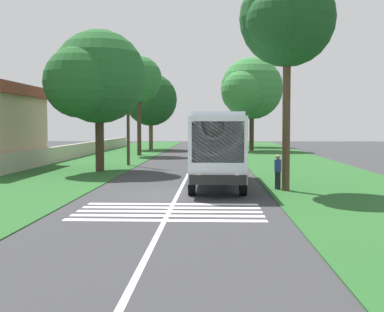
{
  "coord_description": "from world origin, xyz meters",
  "views": [
    {
      "loc": [
        -23.89,
        -1.59,
        3.15
      ],
      "look_at": [
        2.7,
        -0.54,
        1.6
      ],
      "focal_mm": 49.55,
      "sensor_mm": 36.0,
      "label": 1
    }
  ],
  "objects_px": {
    "roadside_tree_left_1": "(138,81)",
    "roadside_tree_right_2": "(245,89)",
    "trailing_car_1": "(217,150)",
    "trailing_minibus_0": "(215,139)",
    "roadside_tree_right_0": "(250,90)",
    "coach_bus": "(217,144)",
    "roadside_tree_left_0": "(150,101)",
    "roadside_tree_right_1": "(285,22)",
    "utility_pole": "(128,108)",
    "pedestrian": "(278,171)",
    "roadside_tree_left_2": "(96,80)",
    "trailing_car_0": "(214,153)"
  },
  "relations": [
    {
      "from": "roadside_tree_left_1",
      "to": "roadside_tree_right_2",
      "type": "xyz_separation_m",
      "value": [
        22.48,
        -12.26,
        0.69
      ]
    },
    {
      "from": "trailing_car_1",
      "to": "trailing_minibus_0",
      "type": "height_order",
      "value": "trailing_minibus_0"
    },
    {
      "from": "roadside_tree_right_0",
      "to": "roadside_tree_right_2",
      "type": "distance_m",
      "value": 12.32
    },
    {
      "from": "coach_bus",
      "to": "roadside_tree_left_0",
      "type": "bearing_deg",
      "value": 11.71
    },
    {
      "from": "roadside_tree_right_0",
      "to": "roadside_tree_right_1",
      "type": "distance_m",
      "value": 39.44
    },
    {
      "from": "utility_pole",
      "to": "pedestrian",
      "type": "xyz_separation_m",
      "value": [
        -15.2,
        -9.74,
        -3.58
      ]
    },
    {
      "from": "roadside_tree_right_2",
      "to": "utility_pole",
      "type": "bearing_deg",
      "value": 162.82
    },
    {
      "from": "coach_bus",
      "to": "roadside_tree_right_0",
      "type": "distance_m",
      "value": 37.7
    },
    {
      "from": "trailing_minibus_0",
      "to": "roadside_tree_right_0",
      "type": "relative_size",
      "value": 0.53
    },
    {
      "from": "coach_bus",
      "to": "roadside_tree_right_2",
      "type": "relative_size",
      "value": 0.95
    },
    {
      "from": "roadside_tree_left_2",
      "to": "pedestrian",
      "type": "relative_size",
      "value": 5.61
    },
    {
      "from": "utility_pole",
      "to": "roadside_tree_right_2",
      "type": "bearing_deg",
      "value": -17.18
    },
    {
      "from": "trailing_car_0",
      "to": "roadside_tree_left_2",
      "type": "relative_size",
      "value": 0.45
    },
    {
      "from": "roadside_tree_right_0",
      "to": "utility_pole",
      "type": "distance_m",
      "value": 26.37
    },
    {
      "from": "roadside_tree_left_0",
      "to": "pedestrian",
      "type": "relative_size",
      "value": 5.72
    },
    {
      "from": "roadside_tree_left_1",
      "to": "roadside_tree_right_2",
      "type": "relative_size",
      "value": 0.87
    },
    {
      "from": "roadside_tree_right_2",
      "to": "roadside_tree_left_1",
      "type": "bearing_deg",
      "value": 151.38
    },
    {
      "from": "coach_bus",
      "to": "trailing_minibus_0",
      "type": "relative_size",
      "value": 1.86
    },
    {
      "from": "trailing_car_0",
      "to": "roadside_tree_left_2",
      "type": "bearing_deg",
      "value": 145.52
    },
    {
      "from": "trailing_minibus_0",
      "to": "pedestrian",
      "type": "distance_m",
      "value": 37.89
    },
    {
      "from": "roadside_tree_left_0",
      "to": "roadside_tree_right_2",
      "type": "bearing_deg",
      "value": -52.38
    },
    {
      "from": "trailing_car_1",
      "to": "roadside_tree_right_2",
      "type": "relative_size",
      "value": 0.37
    },
    {
      "from": "pedestrian",
      "to": "roadside_tree_left_1",
      "type": "bearing_deg",
      "value": 20.69
    },
    {
      "from": "utility_pole",
      "to": "roadside_tree_left_0",
      "type": "bearing_deg",
      "value": 3.11
    },
    {
      "from": "coach_bus",
      "to": "roadside_tree_right_0",
      "type": "height_order",
      "value": "roadside_tree_right_0"
    },
    {
      "from": "roadside_tree_right_0",
      "to": "roadside_tree_left_0",
      "type": "bearing_deg",
      "value": 78.31
    },
    {
      "from": "trailing_car_0",
      "to": "roadside_tree_right_0",
      "type": "relative_size",
      "value": 0.38
    },
    {
      "from": "coach_bus",
      "to": "roadside_tree_left_1",
      "type": "distance_m",
      "value": 28.58
    },
    {
      "from": "roadside_tree_left_1",
      "to": "roadside_tree_left_2",
      "type": "relative_size",
      "value": 1.08
    },
    {
      "from": "trailing_car_1",
      "to": "roadside_tree_right_0",
      "type": "distance_m",
      "value": 14.4
    },
    {
      "from": "roadside_tree_right_2",
      "to": "pedestrian",
      "type": "xyz_separation_m",
      "value": [
        -51.23,
        1.4,
        -7.5
      ]
    },
    {
      "from": "roadside_tree_left_0",
      "to": "utility_pole",
      "type": "height_order",
      "value": "roadside_tree_left_0"
    },
    {
      "from": "roadside_tree_left_0",
      "to": "roadside_tree_right_1",
      "type": "distance_m",
      "value": 43.56
    },
    {
      "from": "trailing_car_1",
      "to": "coach_bus",
      "type": "bearing_deg",
      "value": 179.54
    },
    {
      "from": "roadside_tree_left_1",
      "to": "roadside_tree_right_2",
      "type": "distance_m",
      "value": 25.61
    },
    {
      "from": "roadside_tree_right_2",
      "to": "roadside_tree_left_2",
      "type": "bearing_deg",
      "value": 163.38
    },
    {
      "from": "trailing_car_1",
      "to": "roadside_tree_left_0",
      "type": "distance_m",
      "value": 17.77
    },
    {
      "from": "trailing_car_1",
      "to": "roadside_tree_right_0",
      "type": "bearing_deg",
      "value": -18.63
    },
    {
      "from": "roadside_tree_right_0",
      "to": "trailing_car_1",
      "type": "bearing_deg",
      "value": 161.37
    },
    {
      "from": "roadside_tree_left_1",
      "to": "pedestrian",
      "type": "xyz_separation_m",
      "value": [
        -28.75,
        -10.86,
        -6.81
      ]
    },
    {
      "from": "trailing_car_1",
      "to": "pedestrian",
      "type": "relative_size",
      "value": 2.54
    },
    {
      "from": "roadside_tree_left_0",
      "to": "pedestrian",
      "type": "distance_m",
      "value": 43.34
    },
    {
      "from": "roadside_tree_left_0",
      "to": "pedestrian",
      "type": "height_order",
      "value": "roadside_tree_left_0"
    },
    {
      "from": "trailing_car_1",
      "to": "utility_pole",
      "type": "relative_size",
      "value": 0.5
    },
    {
      "from": "coach_bus",
      "to": "trailing_car_1",
      "type": "distance_m",
      "value": 25.08
    },
    {
      "from": "utility_pole",
      "to": "trailing_minibus_0",
      "type": "bearing_deg",
      "value": -16.93
    },
    {
      "from": "roadside_tree_left_0",
      "to": "roadside_tree_left_2",
      "type": "distance_m",
      "value": 31.86
    },
    {
      "from": "coach_bus",
      "to": "trailing_car_0",
      "type": "distance_m",
      "value": 19.45
    },
    {
      "from": "trailing_car_0",
      "to": "roadside_tree_right_1",
      "type": "relative_size",
      "value": 0.42
    },
    {
      "from": "coach_bus",
      "to": "roadside_tree_left_0",
      "type": "distance_m",
      "value": 40.72
    }
  ]
}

